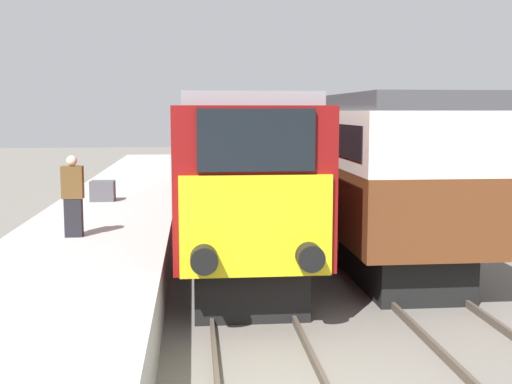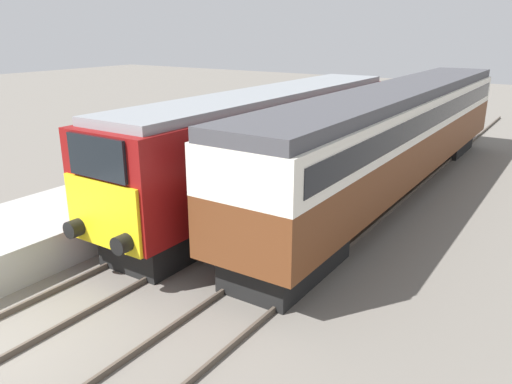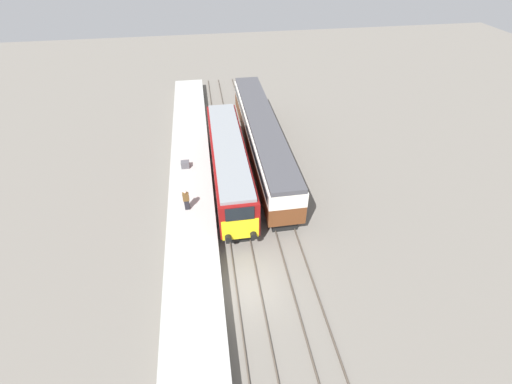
% 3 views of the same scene
% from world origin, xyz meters
% --- Properties ---
extents(ground_plane, '(120.00, 120.00, 0.00)m').
position_xyz_m(ground_plane, '(0.00, 0.00, 0.00)').
color(ground_plane, slate).
extents(platform_left, '(3.50, 50.00, 1.03)m').
position_xyz_m(platform_left, '(-3.30, 8.00, 0.51)').
color(platform_left, '#A8A8A3').
rests_on(platform_left, ground_plane).
extents(rails_near_track, '(1.51, 60.00, 0.14)m').
position_xyz_m(rails_near_track, '(0.00, 5.00, 0.07)').
color(rails_near_track, '#4C4238').
rests_on(rails_near_track, ground_plane).
extents(rails_far_track, '(1.50, 60.00, 0.14)m').
position_xyz_m(rails_far_track, '(3.40, 5.00, 0.07)').
color(rails_far_track, '#4C4238').
rests_on(rails_far_track, ground_plane).
extents(locomotive, '(2.70, 15.47, 4.01)m').
position_xyz_m(locomotive, '(0.00, 10.88, 2.25)').
color(locomotive, black).
rests_on(locomotive, ground_plane).
extents(passenger_carriage, '(2.75, 20.64, 4.05)m').
position_xyz_m(passenger_carriage, '(3.40, 14.42, 2.47)').
color(passenger_carriage, black).
rests_on(passenger_carriage, ground_plane).
extents(person_on_platform, '(0.44, 0.26, 1.73)m').
position_xyz_m(person_on_platform, '(-3.55, 6.93, 1.89)').
color(person_on_platform, black).
rests_on(person_on_platform, platform_left).
extents(luggage_crate, '(0.70, 0.56, 0.60)m').
position_xyz_m(luggage_crate, '(-3.70, 12.46, 1.33)').
color(luggage_crate, '#4C4C51').
rests_on(luggage_crate, platform_left).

